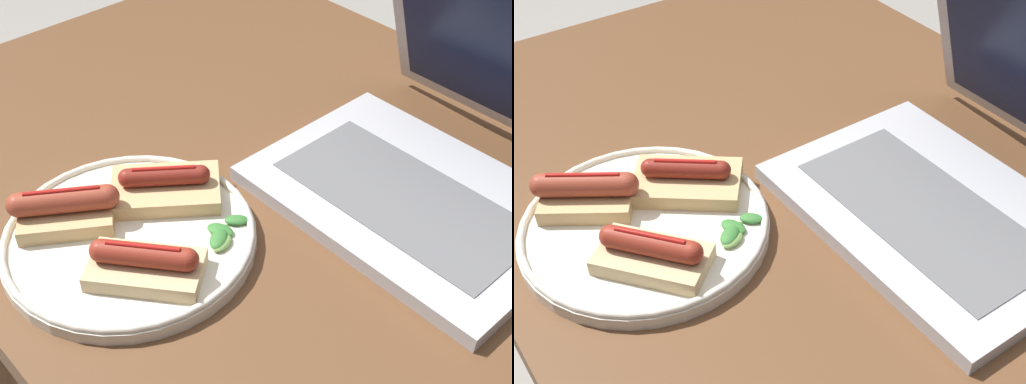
# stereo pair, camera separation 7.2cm
# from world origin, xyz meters

# --- Properties ---
(desk) EXTENTS (1.25, 0.75, 0.75)m
(desk) POSITION_xyz_m (0.00, 0.00, 0.67)
(desk) COLOR brown
(desk) RESTS_ON ground_plane
(laptop) EXTENTS (0.34, 0.32, 0.23)m
(laptop) POSITION_xyz_m (0.02, 0.10, 0.79)
(laptop) COLOR #B7B7BC
(laptop) RESTS_ON desk
(plate) EXTENTS (0.27, 0.27, 0.02)m
(plate) POSITION_xyz_m (-0.13, -0.21, 0.76)
(plate) COLOR silver
(plate) RESTS_ON desk
(sausage_toast_left) EXTENTS (0.12, 0.12, 0.04)m
(sausage_toast_left) POSITION_xyz_m (-0.07, -0.23, 0.78)
(sausage_toast_left) COLOR #D6B784
(sausage_toast_left) RESTS_ON plate
(sausage_toast_middle) EXTENTS (0.10, 0.11, 0.05)m
(sausage_toast_middle) POSITION_xyz_m (-0.19, -0.25, 0.78)
(sausage_toast_middle) COLOR tan
(sausage_toast_middle) RESTS_ON plate
(sausage_toast_right) EXTENTS (0.13, 0.14, 0.04)m
(sausage_toast_right) POSITION_xyz_m (-0.16, -0.14, 0.77)
(sausage_toast_right) COLOR tan
(sausage_toast_right) RESTS_ON plate
(salad_pile) EXTENTS (0.07, 0.07, 0.01)m
(salad_pile) POSITION_xyz_m (-0.07, -0.14, 0.76)
(salad_pile) COLOR #387A33
(salad_pile) RESTS_ON plate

